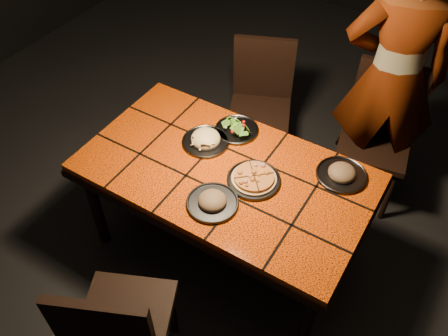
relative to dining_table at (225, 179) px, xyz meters
The scene contains 11 objects.
room_shell 0.83m from the dining_table, ahead, with size 6.04×7.04×3.08m.
dining_table is the anchor object (origin of this frame).
chair_near 0.97m from the dining_table, 89.80° to the right, with size 0.58×0.58×0.97m.
chair_far_left 0.96m from the dining_table, 105.86° to the left, with size 0.56×0.56×0.95m.
chair_far_right 1.18m from the dining_table, 60.78° to the left, with size 0.52×0.52×0.99m.
diner 1.22m from the dining_table, 62.37° to the left, with size 0.67×0.44×1.83m, color brown.
plate_pizza 0.20m from the dining_table, ahead, with size 0.35×0.35×0.04m.
plate_pasta 0.27m from the dining_table, 149.08° to the left, with size 0.28×0.28×0.09m.
plate_salad 0.34m from the dining_table, 109.29° to the left, with size 0.26×0.26×0.07m.
plate_mushroom_a 0.27m from the dining_table, 73.48° to the right, with size 0.27×0.27×0.09m.
plate_mushroom_b 0.64m from the dining_table, 27.46° to the left, with size 0.28×0.28×0.09m.
Camera 1 is at (0.94, -1.53, 2.65)m, focal length 38.00 mm.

